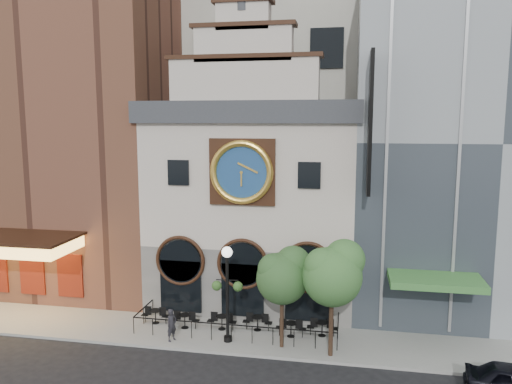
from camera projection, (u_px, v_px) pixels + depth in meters
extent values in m
plane|color=black|center=(226.00, 355.00, 24.20)|extent=(120.00, 120.00, 0.00)
cube|color=gray|center=(237.00, 332.00, 26.62)|extent=(44.00, 5.00, 0.15)
cube|color=#605E5B|center=(256.00, 266.00, 31.68)|extent=(12.00, 8.00, 4.00)
cube|color=beige|center=(256.00, 180.00, 30.89)|extent=(12.00, 8.00, 7.00)
cube|color=#2D3035|center=(256.00, 113.00, 30.30)|extent=(12.60, 8.60, 1.20)
cube|color=black|center=(242.00, 172.00, 26.79)|extent=(3.60, 0.25, 3.60)
cylinder|color=navy|center=(242.00, 172.00, 26.65)|extent=(3.10, 0.12, 3.10)
torus|color=gold|center=(241.00, 172.00, 26.57)|extent=(3.46, 0.36, 3.46)
cylinder|color=#2D3035|center=(243.00, 1.00, 25.98)|extent=(1.10, 1.10, 1.10)
cube|color=brown|center=(77.00, 101.00, 34.48)|extent=(14.00, 12.00, 25.00)
cube|color=#FFBF59|center=(12.00, 244.00, 28.18)|extent=(7.00, 3.40, 0.70)
cube|color=black|center=(11.00, 237.00, 28.11)|extent=(7.40, 3.80, 0.15)
cube|color=maroon|center=(32.00, 273.00, 30.10)|extent=(5.60, 0.15, 2.60)
cube|color=gray|center=(473.00, 140.00, 30.11)|extent=(14.00, 12.00, 20.00)
cube|color=#41833B|center=(436.00, 281.00, 24.61)|extent=(4.50, 2.40, 0.35)
cube|color=black|center=(370.00, 124.00, 24.32)|extent=(0.18, 1.60, 7.00)
cube|color=#BCB9A9|center=(283.00, 13.00, 40.78)|extent=(20.00, 16.00, 40.00)
cylinder|color=black|center=(155.00, 310.00, 27.55)|extent=(0.68, 0.68, 0.03)
cylinder|color=black|center=(156.00, 317.00, 27.60)|extent=(0.06, 0.06, 0.72)
cylinder|color=black|center=(185.00, 315.00, 26.91)|extent=(0.68, 0.68, 0.03)
cylinder|color=black|center=(185.00, 321.00, 26.97)|extent=(0.06, 0.06, 0.72)
cylinder|color=black|center=(222.00, 316.00, 26.74)|extent=(0.68, 0.68, 0.03)
cylinder|color=black|center=(222.00, 323.00, 26.79)|extent=(0.06, 0.06, 0.72)
cylinder|color=black|center=(257.00, 317.00, 26.64)|extent=(0.68, 0.68, 0.03)
cylinder|color=black|center=(257.00, 324.00, 26.69)|extent=(0.06, 0.06, 0.72)
cylinder|color=black|center=(291.00, 323.00, 25.84)|extent=(0.68, 0.68, 0.03)
cylinder|color=black|center=(291.00, 330.00, 25.90)|extent=(0.06, 0.06, 0.72)
cylinder|color=black|center=(322.00, 322.00, 25.93)|extent=(0.68, 0.68, 0.03)
cylinder|color=black|center=(322.00, 329.00, 25.98)|extent=(0.06, 0.06, 0.72)
imported|color=black|center=(172.00, 325.00, 25.37)|extent=(0.63, 0.72, 1.67)
cylinder|color=black|center=(227.00, 299.00, 25.08)|extent=(0.16, 0.16, 4.50)
cylinder|color=black|center=(228.00, 339.00, 25.38)|extent=(0.40, 0.40, 0.27)
sphere|color=white|center=(227.00, 252.00, 24.73)|extent=(0.54, 0.54, 0.54)
sphere|color=#254F1F|center=(217.00, 286.00, 25.04)|extent=(0.50, 0.50, 0.50)
sphere|color=#254F1F|center=(238.00, 286.00, 24.92)|extent=(0.50, 0.50, 0.50)
cylinder|color=#382619|center=(282.00, 320.00, 24.60)|extent=(0.20, 0.20, 2.74)
sphere|color=#274F1F|center=(282.00, 278.00, 24.29)|extent=(2.55, 2.55, 2.55)
sphere|color=#274F1F|center=(293.00, 264.00, 24.39)|extent=(1.76, 1.76, 1.76)
sphere|color=#274F1F|center=(274.00, 269.00, 24.10)|extent=(1.57, 1.57, 1.57)
cylinder|color=#382619|center=(331.00, 325.00, 23.68)|extent=(0.22, 0.22, 3.04)
sphere|color=#326528|center=(332.00, 277.00, 23.34)|extent=(2.82, 2.82, 2.82)
sphere|color=#326528|center=(344.00, 260.00, 23.44)|extent=(1.95, 1.95, 1.95)
sphere|color=#326528|center=(323.00, 266.00, 23.13)|extent=(1.74, 1.74, 1.74)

